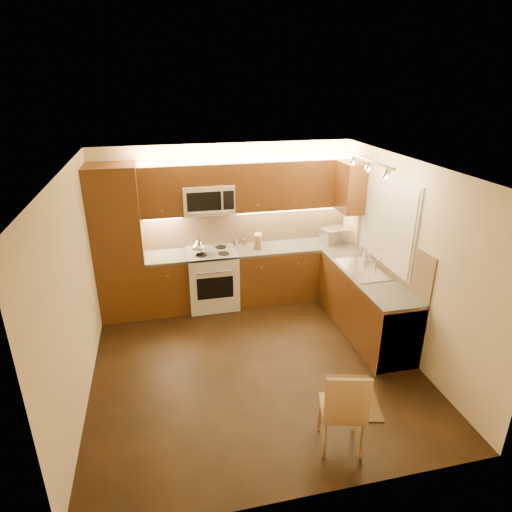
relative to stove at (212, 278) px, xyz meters
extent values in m
cube|color=black|center=(0.30, -1.68, -0.46)|extent=(4.00, 4.00, 0.01)
cube|color=beige|center=(0.30, -1.68, 2.04)|extent=(4.00, 4.00, 0.01)
cube|color=beige|center=(0.30, 0.32, 0.79)|extent=(4.00, 0.01, 2.50)
cube|color=beige|center=(0.30, -3.67, 0.79)|extent=(4.00, 0.01, 2.50)
cube|color=beige|center=(-1.70, -1.68, 0.79)|extent=(0.01, 4.00, 2.50)
cube|color=beige|center=(2.30, -1.68, 0.79)|extent=(0.01, 4.00, 2.50)
cube|color=#4F2811|center=(-1.35, 0.02, 0.69)|extent=(0.70, 0.60, 2.30)
cube|color=#4F2811|center=(-0.69, 0.02, -0.03)|extent=(0.62, 0.60, 0.86)
cube|color=#32302D|center=(-0.69, 0.02, 0.42)|extent=(0.62, 0.60, 0.04)
cube|color=#4F2811|center=(1.34, 0.02, -0.03)|extent=(1.92, 0.60, 0.86)
cube|color=#32302D|center=(1.34, 0.02, 0.42)|extent=(1.92, 0.60, 0.04)
cube|color=#4F2811|center=(2.00, -1.28, -0.03)|extent=(0.60, 2.00, 0.86)
cube|color=#32302D|center=(2.00, -1.28, 0.42)|extent=(0.60, 2.00, 0.04)
cube|color=silver|center=(2.00, -1.98, -0.03)|extent=(0.58, 0.60, 0.84)
cube|color=tan|center=(0.65, 0.31, 0.74)|extent=(3.30, 0.02, 0.60)
cube|color=tan|center=(2.29, -1.28, 0.74)|extent=(0.02, 2.00, 0.60)
cube|color=#4F2811|center=(-0.69, 0.15, 1.42)|extent=(0.62, 0.35, 0.75)
cube|color=#4F2811|center=(1.34, 0.15, 1.42)|extent=(1.92, 0.35, 0.75)
cube|color=#4F2811|center=(0.00, 0.15, 1.63)|extent=(0.76, 0.35, 0.31)
cube|color=#4F2811|center=(2.12, -0.28, 1.42)|extent=(0.35, 0.50, 0.75)
cube|color=silver|center=(2.29, -1.12, 1.14)|extent=(0.03, 1.44, 1.24)
cube|color=silver|center=(2.27, -1.12, 1.14)|extent=(0.02, 1.36, 1.16)
cube|color=silver|center=(1.85, -1.27, 2.00)|extent=(0.04, 1.20, 0.03)
cube|color=silver|center=(2.01, 0.01, 0.56)|extent=(0.45, 0.37, 0.24)
cube|color=#A8834C|center=(0.75, 0.03, 0.56)|extent=(0.15, 0.19, 0.23)
cylinder|color=silver|center=(0.44, 0.23, 0.48)|extent=(0.05, 0.05, 0.09)
cylinder|color=brown|center=(0.57, 0.22, 0.49)|extent=(0.06, 0.06, 0.10)
cylinder|color=silver|center=(0.47, 0.26, 0.49)|extent=(0.04, 0.04, 0.10)
cylinder|color=#A56D31|center=(0.44, 0.26, 0.48)|extent=(0.05, 0.05, 0.09)
imported|color=#B1B1B5|center=(2.17, -0.83, 0.54)|extent=(0.09, 0.09, 0.19)
cube|color=black|center=(1.26, -2.58, -0.45)|extent=(0.71, 0.90, 0.01)
camera|label=1|loc=(-0.72, -6.25, 2.94)|focal=30.64mm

